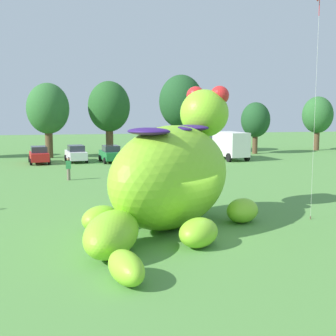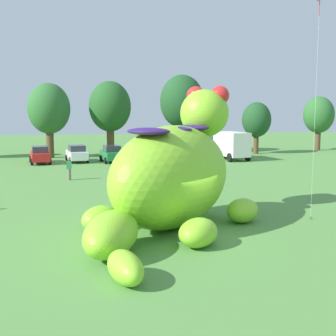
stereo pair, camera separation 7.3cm
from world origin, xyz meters
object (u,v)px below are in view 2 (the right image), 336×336
at_px(car_white, 77,154).
at_px(box_truck, 229,144).
at_px(spectator_mid_field, 69,169).
at_px(car_green, 112,154).
at_px(car_yellow, 143,152).
at_px(giant_inflatable_creature, 172,175).
at_px(car_red, 40,155).
at_px(spectator_by_cars, 197,169).
at_px(car_black, 174,153).

distance_m(car_white, box_truck, 16.04).
distance_m(box_truck, spectator_mid_field, 20.13).
xyz_separation_m(car_green, box_truck, (12.54, 0.33, 0.74)).
bearing_deg(car_yellow, giant_inflatable_creature, -95.21).
xyz_separation_m(car_red, spectator_by_cars, (12.58, -13.25, -0.01)).
distance_m(car_green, car_yellow, 3.56).
xyz_separation_m(car_green, spectator_by_cars, (5.52, -12.89, -0.01)).
height_order(car_red, car_green, same).
bearing_deg(spectator_by_cars, spectator_mid_field, 169.36).
bearing_deg(car_red, car_black, -1.38).
distance_m(giant_inflatable_creature, car_black, 26.69).
height_order(car_white, box_truck, box_truck).
bearing_deg(car_white, car_black, -5.11).
relative_size(car_white, car_yellow, 1.05).
relative_size(car_green, spectator_by_cars, 2.51).
bearing_deg(car_black, car_yellow, 159.85).
bearing_deg(car_yellow, car_black, -20.15).
height_order(car_yellow, spectator_by_cars, car_yellow).
relative_size(car_yellow, spectator_by_cars, 2.40).
bearing_deg(spectator_by_cars, box_truck, 62.02).
height_order(car_red, box_truck, box_truck).
bearing_deg(car_yellow, car_white, -178.01).
bearing_deg(box_truck, car_yellow, 174.80).
bearing_deg(box_truck, car_black, -177.27).
distance_m(car_yellow, spectator_mid_field, 14.31).
xyz_separation_m(car_red, car_black, (13.50, -0.33, 0.00)).
distance_m(car_yellow, spectator_by_cars, 14.21).
bearing_deg(spectator_by_cars, car_green, 113.18).
xyz_separation_m(car_black, spectator_mid_field, (-10.46, -11.13, -0.01)).
relative_size(car_black, box_truck, 0.62).
relative_size(car_red, box_truck, 0.65).
xyz_separation_m(car_green, car_yellow, (3.37, 1.16, 0.00)).
xyz_separation_m(car_white, car_yellow, (6.84, 0.24, 0.00)).
relative_size(car_green, spectator_mid_field, 2.51).
xyz_separation_m(car_yellow, box_truck, (9.17, -0.83, 0.74)).
xyz_separation_m(car_black, spectator_by_cars, (-0.92, -12.92, -0.01)).
height_order(car_white, spectator_by_cars, car_white).
xyz_separation_m(car_red, car_green, (7.06, -0.36, 0.00)).
relative_size(car_white, spectator_by_cars, 2.52).
height_order(car_red, car_black, same).
xyz_separation_m(giant_inflatable_creature, spectator_by_cars, (4.63, 13.14, -1.55)).
bearing_deg(car_red, spectator_mid_field, -75.15).
height_order(car_red, spectator_by_cars, car_red).
height_order(giant_inflatable_creature, car_yellow, giant_inflatable_creature).
height_order(car_white, spectator_mid_field, car_white).
bearing_deg(car_black, car_green, -179.69).
bearing_deg(box_truck, spectator_by_cars, -117.98).
height_order(car_red, spectator_mid_field, car_red).
xyz_separation_m(box_truck, spectator_mid_field, (-16.56, -11.42, -0.75)).
bearing_deg(spectator_by_cars, car_yellow, 98.70).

